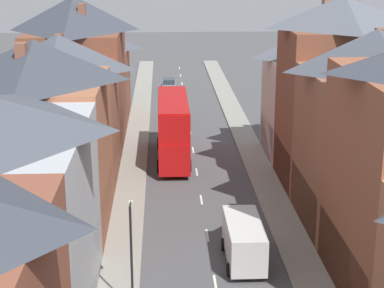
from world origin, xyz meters
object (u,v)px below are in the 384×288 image
Objects in this scene: car_mid_black at (169,85)px; street_lamp at (131,250)px; delivery_van at (244,240)px; double_decker_bus_lead at (173,128)px.

car_mid_black is 51.83m from street_lamp.
delivery_van is at bearing -85.61° from car_mid_black.
double_decker_bus_lead is 23.80m from street_lamp.
street_lamp is at bearing -95.89° from double_decker_bus_lead.
car_mid_black is 0.70× the size of street_lamp.
street_lamp is (-2.45, -51.72, 2.43)m from car_mid_black.
delivery_van reaches higher than car_mid_black.
delivery_van is at bearing 38.79° from street_lamp.
double_decker_bus_lead is 19.21m from delivery_van.
double_decker_bus_lead is at bearing -90.02° from car_mid_black.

